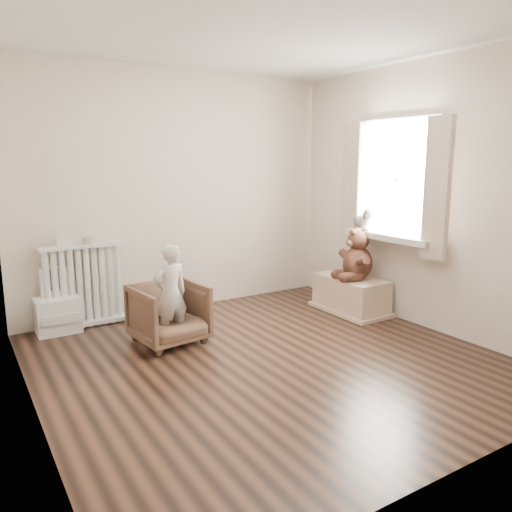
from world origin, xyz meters
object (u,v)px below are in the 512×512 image
armchair (169,314)px  teddy_bear (358,253)px  radiator (84,289)px  plush_cat (362,220)px  toy_vanity (57,305)px  child (170,294)px  toy_bench (351,294)px

armchair → teddy_bear: size_ratio=1.12×
radiator → plush_cat: size_ratio=3.07×
toy_vanity → teddy_bear: (2.89, -1.06, 0.40)m
child → toy_vanity: bearing=-54.0°
teddy_bear → child: bearing=-173.6°
armchair → plush_cat: bearing=-10.0°
armchair → toy_bench: bearing=-10.8°
armchair → toy_bench: 2.08m
toy_vanity → teddy_bear: 3.10m
teddy_bear → toy_vanity: bearing=171.3°
child → teddy_bear: (2.07, -0.18, 0.20)m
armchair → toy_vanity: bearing=127.7°
radiator → toy_bench: size_ratio=1.03×
armchair → child: size_ratio=0.67×
radiator → toy_bench: (2.62, -1.01, -0.19)m
radiator → teddy_bear: 2.85m
plush_cat → armchair: bearing=-173.1°
radiator → toy_bench: bearing=-21.0°
radiator → armchair: (0.55, -0.86, -0.11)m
toy_vanity → child: (0.81, -0.88, 0.20)m
plush_cat → toy_bench: bearing=-160.8°
radiator → toy_vanity: (-0.27, -0.03, -0.11)m
radiator → toy_vanity: 0.29m
child → plush_cat: size_ratio=3.32×
armchair → toy_bench: size_ratio=0.74×
radiator → teddy_bear: (2.62, -1.09, 0.28)m
toy_vanity → teddy_bear: teddy_bear is taller
armchair → toy_bench: armchair is taller
toy_bench → teddy_bear: 0.48m
radiator → child: (0.55, -0.91, 0.08)m
toy_bench → radiator: bearing=159.0°
toy_bench → toy_vanity: bearing=161.3°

